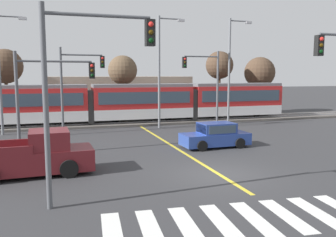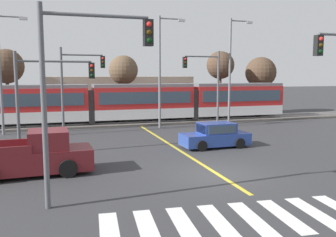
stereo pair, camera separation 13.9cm
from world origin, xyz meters
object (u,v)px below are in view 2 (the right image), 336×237
at_px(street_lamp_centre, 162,66).
at_px(street_lamp_east, 232,65).
at_px(traffic_light_far_right, 207,78).
at_px(street_lamp_west, 3,67).
at_px(bare_tree_west, 123,71).
at_px(bare_tree_far_west, 6,67).
at_px(traffic_light_mid_left, 46,87).
at_px(bare_tree_far_east, 261,73).
at_px(traffic_light_far_left, 76,79).
at_px(pickup_truck, 33,156).
at_px(traffic_light_near_left, 80,75).
at_px(light_rail_tram, 143,101).
at_px(bare_tree_east, 220,66).
at_px(sedan_crossing, 215,136).

bearing_deg(street_lamp_centre, street_lamp_east, 4.24).
distance_m(traffic_light_far_right, street_lamp_centre, 3.91).
xyz_separation_m(street_lamp_west, bare_tree_west, (10.10, 6.80, -0.14)).
distance_m(traffic_light_far_right, bare_tree_far_west, 19.51).
xyz_separation_m(traffic_light_mid_left, bare_tree_far_east, (23.11, 15.68, 0.91)).
bearing_deg(traffic_light_far_left, street_lamp_centre, 9.95).
relative_size(pickup_truck, bare_tree_far_east, 0.84).
bearing_deg(traffic_light_far_left, bare_tree_west, 58.63).
bearing_deg(traffic_light_near_left, traffic_light_far_right, 54.05).
height_order(light_rail_tram, street_lamp_east, street_lamp_east).
relative_size(street_lamp_centre, street_lamp_east, 0.98).
bearing_deg(bare_tree_west, street_lamp_west, -146.05).
height_order(pickup_truck, bare_tree_far_west, bare_tree_far_west).
height_order(traffic_light_mid_left, bare_tree_east, bare_tree_east).
xyz_separation_m(traffic_light_far_left, traffic_light_mid_left, (-1.95, -6.53, -0.39)).
xyz_separation_m(sedan_crossing, street_lamp_east, (5.74, 9.18, 4.58)).
distance_m(traffic_light_near_left, street_lamp_west, 17.10).
xyz_separation_m(pickup_truck, street_lamp_west, (-2.66, 12.02, 4.15)).
height_order(bare_tree_east, bare_tree_far_east, bare_tree_east).
bearing_deg(sedan_crossing, traffic_light_near_left, -137.78).
xyz_separation_m(sedan_crossing, bare_tree_east, (7.97, 16.21, 4.74)).
relative_size(sedan_crossing, street_lamp_west, 0.48).
relative_size(sedan_crossing, bare_tree_east, 0.61).
height_order(sedan_crossing, bare_tree_far_west, bare_tree_far_west).
height_order(traffic_light_near_left, bare_tree_east, bare_tree_east).
distance_m(traffic_light_near_left, street_lamp_centre, 18.01).
height_order(sedan_crossing, pickup_truck, pickup_truck).
height_order(traffic_light_near_left, street_lamp_centre, street_lamp_centre).
bearing_deg(street_lamp_centre, pickup_truck, -128.43).
bearing_deg(sedan_crossing, street_lamp_centre, 95.94).
relative_size(pickup_truck, traffic_light_mid_left, 0.96).
distance_m(pickup_truck, traffic_light_near_left, 6.04).
bearing_deg(traffic_light_far_left, bare_tree_east, 28.91).
relative_size(light_rail_tram, street_lamp_east, 2.98).
relative_size(sedan_crossing, street_lamp_east, 0.45).
height_order(traffic_light_far_left, street_lamp_centre, street_lamp_centre).
bearing_deg(street_lamp_west, street_lamp_centre, -0.58).
distance_m(bare_tree_east, bare_tree_far_east, 5.40).
relative_size(light_rail_tram, pickup_truck, 5.11).
height_order(light_rail_tram, bare_tree_west, bare_tree_west).
xyz_separation_m(street_lamp_west, street_lamp_east, (18.74, 0.37, 0.29)).
bearing_deg(light_rail_tram, traffic_light_far_right, -42.58).
bearing_deg(street_lamp_centre, sedan_crossing, -84.06).
relative_size(street_lamp_centre, bare_tree_west, 1.45).
bearing_deg(bare_tree_east, traffic_light_mid_left, -139.34).
relative_size(traffic_light_mid_left, bare_tree_far_east, 0.88).
distance_m(sedan_crossing, traffic_light_mid_left, 10.33).
bearing_deg(light_rail_tram, bare_tree_far_west, 153.78).
bearing_deg(bare_tree_far_east, street_lamp_east, -135.43).
distance_m(street_lamp_centre, bare_tree_far_east, 16.28).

